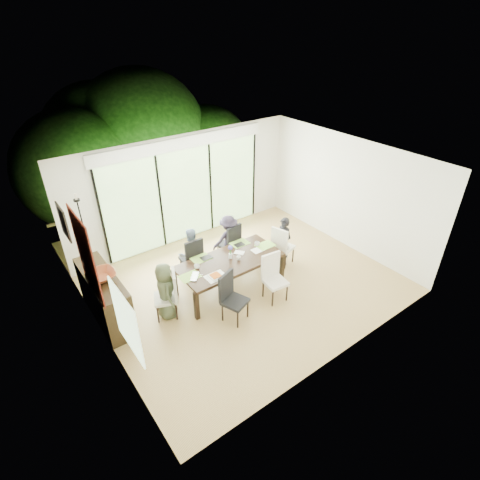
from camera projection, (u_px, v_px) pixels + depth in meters
floor at (247, 284)px, 8.12m from camera, size 6.00×5.00×0.01m
ceiling at (248, 165)px, 6.71m from camera, size 6.00×5.00×0.01m
wall_back at (185, 189)px, 9.14m from camera, size 6.00×0.02×2.70m
wall_front at (348, 296)px, 5.70m from camera, size 6.00×0.02×2.70m
wall_left at (96, 287)px, 5.89m from camera, size 0.02×5.00×2.70m
wall_right at (347, 193)px, 8.95m from camera, size 0.02×5.00×2.70m
glass_doors at (186, 195)px, 9.19m from camera, size 4.20×0.02×2.30m
blinds_header at (182, 143)px, 8.51m from camera, size 4.40×0.06×0.28m
mullion_a at (102, 220)px, 8.12m from camera, size 0.05×0.04×2.30m
mullion_b at (161, 203)px, 8.83m from camera, size 0.05×0.04×2.30m
mullion_c at (211, 189)px, 9.54m from camera, size 0.05×0.04×2.30m
mullion_d at (254, 176)px, 10.25m from camera, size 0.05×0.04×2.30m
side_window at (126, 322)px, 5.01m from camera, size 0.02×0.90×1.00m
deck at (173, 225)px, 10.48m from camera, size 6.00×1.80×0.10m
rail_top at (158, 196)px, 10.72m from camera, size 6.00×0.08×0.06m
foliage_left at (76, 170)px, 10.02m from camera, size 3.20×3.20×3.20m
foliage_mid at (142, 137)px, 11.37m from camera, size 4.00×4.00×4.00m
foliage_right at (207, 150)px, 12.01m from camera, size 2.80×2.80×2.80m
foliage_far at (103, 143)px, 11.43m from camera, size 3.60×3.60×3.60m
table_top at (230, 261)px, 7.72m from camera, size 2.19×1.00×0.05m
table_apron at (230, 264)px, 7.76m from camera, size 2.01×0.82×0.09m
table_leg_fl at (197, 306)px, 7.05m from camera, size 0.08×0.08×0.63m
table_leg_fr at (282, 266)px, 8.15m from camera, size 0.08×0.08×0.63m
table_leg_bl at (175, 283)px, 7.64m from camera, size 0.08×0.08×0.63m
table_leg_br at (257, 249)px, 8.74m from camera, size 0.08×0.08×0.63m
chair_left_end at (165, 295)px, 7.04m from camera, size 0.55×0.55×1.00m
chair_right_end at (284, 244)px, 8.56m from camera, size 0.52×0.52×1.00m
chair_far_left at (191, 256)px, 8.15m from camera, size 0.44×0.44×1.00m
chair_far_right at (228, 242)px, 8.66m from camera, size 0.48×0.48×1.00m
chair_near_left at (235, 298)px, 6.95m from camera, size 0.54×0.54×1.00m
chair_near_right at (276, 279)px, 7.46m from camera, size 0.46×0.46×1.00m
person_left_end at (166, 291)px, 7.00m from camera, size 0.47×0.61×1.18m
person_right_end at (283, 242)px, 8.51m from camera, size 0.38×0.57×1.18m
person_far_left at (191, 253)px, 8.10m from camera, size 0.56×0.36×1.18m
person_far_right at (229, 239)px, 8.60m from camera, size 0.60×0.44×1.18m
placemat_left at (190, 276)px, 7.22m from camera, size 0.40×0.29×0.01m
placemat_right at (265, 245)px, 8.19m from camera, size 0.40×0.29×0.01m
placemat_far_l at (201, 258)px, 7.75m from camera, size 0.40×0.29×0.01m
placemat_far_r at (240, 243)px, 8.26m from camera, size 0.40×0.29×0.01m
placemat_paper at (216, 277)px, 7.22m from camera, size 0.40×0.29×0.01m
tablet_far_l at (206, 258)px, 7.76m from camera, size 0.24×0.16×0.01m
tablet_far_r at (239, 245)px, 8.19m from camera, size 0.22×0.15×0.01m
papers at (258, 250)px, 8.03m from camera, size 0.27×0.20×0.00m
platter_base at (216, 276)px, 7.21m from camera, size 0.24×0.24×0.02m
platter_snacks at (216, 275)px, 7.20m from camera, size 0.18×0.18×0.01m
vase at (230, 256)px, 7.74m from camera, size 0.07×0.07×0.11m
hyacinth_stems at (230, 251)px, 7.68m from camera, size 0.04×0.04×0.15m
hyacinth_blooms at (230, 248)px, 7.63m from camera, size 0.10×0.10×0.10m
laptop at (197, 277)px, 7.20m from camera, size 0.35×0.35×0.02m
cup_a at (197, 267)px, 7.43m from camera, size 0.15×0.15×0.09m
cup_b at (239, 258)px, 7.69m from camera, size 0.13×0.13×0.08m
cup_c at (257, 244)px, 8.16m from camera, size 0.16×0.16×0.09m
book at (238, 255)px, 7.86m from camera, size 0.24×0.25×0.02m
sideboard at (105, 297)px, 7.01m from camera, size 0.49×1.73×0.98m
bowl at (101, 276)px, 6.65m from camera, size 0.52×0.52×0.13m
candlestick_base at (93, 266)px, 6.98m from camera, size 0.11×0.11×0.04m
candlestick_shaft at (85, 235)px, 6.62m from camera, size 0.03×0.03×1.36m
candlestick_pan at (77, 200)px, 6.27m from camera, size 0.11×0.11×0.03m
candle at (76, 197)px, 6.24m from camera, size 0.04×0.04×0.11m
tapestry at (86, 256)px, 6.00m from camera, size 0.02×1.00×1.50m
art_frame at (63, 222)px, 6.87m from camera, size 0.03×0.55×0.65m
art_canvas at (64, 222)px, 6.88m from camera, size 0.01×0.45×0.55m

